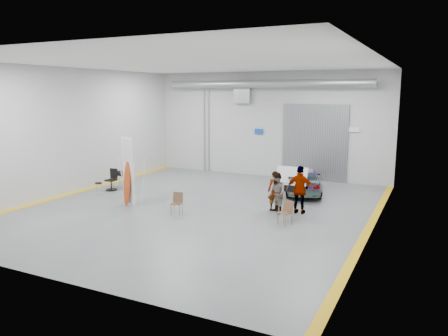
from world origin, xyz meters
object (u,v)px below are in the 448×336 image
at_px(person_b, 277,193).
at_px(sedan_car, 303,180).
at_px(folding_chair_far, 285,217).
at_px(surfboard_display, 129,177).
at_px(shop_stool, 99,190).
at_px(office_chair, 112,181).
at_px(folding_chair_near, 177,207).
at_px(person_c, 300,190).
at_px(work_table, 122,174).
at_px(person_a, 275,191).

bearing_deg(person_b, sedan_car, 131.01).
bearing_deg(folding_chair_far, surfboard_display, -158.44).
distance_m(sedan_car, shop_stool, 9.78).
height_order(surfboard_display, office_chair, surfboard_display).
distance_m(sedan_car, person_b, 4.09).
height_order(folding_chair_far, shop_stool, folding_chair_far).
bearing_deg(folding_chair_near, office_chair, 144.23).
relative_size(surfboard_display, folding_chair_near, 3.67).
bearing_deg(folding_chair_far, shop_stool, -163.53).
bearing_deg(person_c, surfboard_display, 15.24).
bearing_deg(office_chair, shop_stool, -74.36).
height_order(surfboard_display, work_table, surfboard_display).
distance_m(folding_chair_near, office_chair, 5.71).
bearing_deg(folding_chair_near, work_table, 137.95).
relative_size(folding_chair_far, shop_stool, 1.34).
bearing_deg(sedan_car, person_c, 86.43).
xyz_separation_m(person_c, surfboard_display, (-6.93, -2.04, 0.30)).
height_order(person_c, folding_chair_far, person_c).
distance_m(person_a, office_chair, 8.62).
xyz_separation_m(surfboard_display, work_table, (-2.66, 2.76, -0.59)).
bearing_deg(shop_stool, surfboard_display, -16.79).
height_order(folding_chair_far, work_table, folding_chair_far).
bearing_deg(folding_chair_near, shop_stool, 157.15).
bearing_deg(sedan_car, person_a, 70.51).
bearing_deg(surfboard_display, shop_stool, -175.90).
distance_m(sedan_car, folding_chair_far, 5.51).
height_order(person_c, shop_stool, person_c).
height_order(person_b, work_table, person_b).
distance_m(shop_stool, office_chair, 1.42).
bearing_deg(surfboard_display, person_b, 36.12).
distance_m(person_a, folding_chair_far, 2.02).
relative_size(person_a, shop_stool, 2.48).
relative_size(folding_chair_near, folding_chair_far, 0.96).
relative_size(person_b, office_chair, 1.59).
distance_m(person_b, surfboard_display, 6.31).
bearing_deg(surfboard_display, person_a, 39.46).
distance_m(sedan_car, person_c, 3.83).
bearing_deg(office_chair, folding_chair_far, -9.39).
relative_size(person_c, folding_chair_far, 2.18).
relative_size(person_a, folding_chair_far, 1.85).
relative_size(sedan_car, person_b, 2.51).
xyz_separation_m(folding_chair_far, work_table, (-9.54, 2.45, 0.41)).
height_order(person_a, person_b, person_b).
height_order(person_a, shop_stool, person_a).
bearing_deg(office_chair, sedan_car, 23.76).
bearing_deg(sedan_car, folding_chair_near, 41.91).
xyz_separation_m(person_b, work_table, (-8.74, 1.11, -0.15)).
height_order(sedan_car, person_c, person_c).
relative_size(sedan_car, person_a, 2.53).
height_order(folding_chair_near, work_table, work_table).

